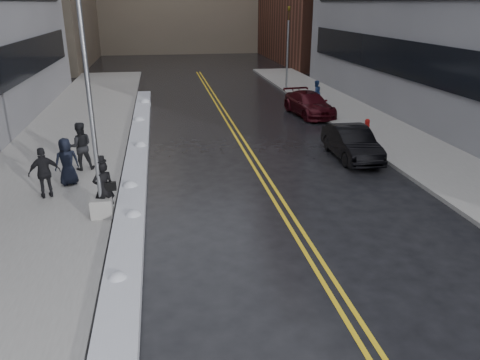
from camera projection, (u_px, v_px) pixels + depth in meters
name	position (u px, v px, depth m)	size (l,w,h in m)	color
ground	(215.00, 241.00, 13.37)	(160.00, 160.00, 0.00)	black
sidewalk_west	(66.00, 148.00, 21.65)	(5.50, 50.00, 0.15)	gray
sidewalk_east	(384.00, 133.00, 24.13)	(4.00, 50.00, 0.15)	gray
lane_line_left	(239.00, 142.00, 22.95)	(0.12, 50.00, 0.01)	gold
lane_line_right	(245.00, 141.00, 23.00)	(0.12, 50.00, 0.01)	gold
snow_ridge	(137.00, 156.00, 20.30)	(0.90, 30.00, 0.34)	#BBBCC4
lamppost	(95.00, 142.00, 13.79)	(0.65, 0.65, 7.62)	gray
fire_hydrant	(367.00, 125.00, 23.80)	(0.26, 0.26, 0.73)	maroon
traffic_signal	(288.00, 44.00, 35.61)	(0.16, 0.20, 6.00)	gray
pedestrian_fedora	(104.00, 188.00, 14.43)	(0.64, 0.42, 1.75)	black
pedestrian_b	(80.00, 146.00, 18.38)	(0.93, 0.72, 1.91)	black
pedestrian_c	(67.00, 162.00, 16.86)	(0.85, 0.55, 1.74)	black
pedestrian_d	(45.00, 173.00, 15.74)	(1.03, 0.43, 1.76)	black
pedestrian_east	(316.00, 93.00, 30.22)	(0.76, 0.59, 1.57)	navy
car_black	(352.00, 143.00, 20.32)	(1.47, 4.20, 1.39)	black
car_maroon	(309.00, 104.00, 28.12)	(1.91, 4.69, 1.36)	#39090F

